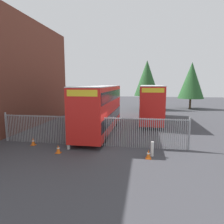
# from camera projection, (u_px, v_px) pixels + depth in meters

# --- Properties ---
(ground_plane) EXTENTS (100.00, 100.00, 0.00)m
(ground_plane) POSITION_uv_depth(u_px,v_px,m) (118.00, 124.00, 22.60)
(ground_plane) COLOR #3D3D42
(palisade_fence) EXTENTS (14.24, 0.14, 2.35)m
(palisade_fence) POSITION_uv_depth(u_px,v_px,m) (91.00, 130.00, 14.77)
(palisade_fence) COLOR gray
(palisade_fence) RESTS_ON ground
(double_decker_bus_near_gate) EXTENTS (2.54, 10.81, 4.42)m
(double_decker_bus_near_gate) POSITION_uv_depth(u_px,v_px,m) (100.00, 107.00, 18.62)
(double_decker_bus_near_gate) COLOR red
(double_decker_bus_near_gate) RESTS_ON ground
(double_decker_bus_behind_fence_left) EXTENTS (2.54, 10.81, 4.42)m
(double_decker_bus_behind_fence_left) POSITION_uv_depth(u_px,v_px,m) (151.00, 102.00, 24.36)
(double_decker_bus_behind_fence_left) COLOR red
(double_decker_bus_behind_fence_left) RESTS_ON ground
(bollard_near_left) EXTENTS (0.20, 0.20, 0.95)m
(bollard_near_left) POSITION_uv_depth(u_px,v_px,m) (68.00, 143.00, 13.98)
(bollard_near_left) COLOR silver
(bollard_near_left) RESTS_ON ground
(bollard_center_front) EXTENTS (0.20, 0.20, 0.95)m
(bollard_center_front) POSITION_uv_depth(u_px,v_px,m) (152.00, 149.00, 12.64)
(bollard_center_front) COLOR silver
(bollard_center_front) RESTS_ON ground
(traffic_cone_by_gate) EXTENTS (0.34, 0.34, 0.59)m
(traffic_cone_by_gate) POSITION_uv_depth(u_px,v_px,m) (33.00, 141.00, 14.90)
(traffic_cone_by_gate) COLOR orange
(traffic_cone_by_gate) RESTS_ON ground
(traffic_cone_mid_forecourt) EXTENTS (0.34, 0.34, 0.59)m
(traffic_cone_mid_forecourt) POSITION_uv_depth(u_px,v_px,m) (148.00, 154.00, 12.22)
(traffic_cone_mid_forecourt) COLOR orange
(traffic_cone_mid_forecourt) RESTS_ON ground
(traffic_cone_near_kerb) EXTENTS (0.34, 0.34, 0.59)m
(traffic_cone_near_kerb) POSITION_uv_depth(u_px,v_px,m) (58.00, 149.00, 13.21)
(traffic_cone_near_kerb) COLOR orange
(traffic_cone_near_kerb) RESTS_ON ground
(tree_tall_back) EXTENTS (4.39, 4.39, 8.74)m
(tree_tall_back) POSITION_uv_depth(u_px,v_px,m) (147.00, 78.00, 35.17)
(tree_tall_back) COLOR #4C3823
(tree_tall_back) RESTS_ON ground
(tree_short_side) EXTENTS (4.59, 4.59, 8.50)m
(tree_short_side) POSITION_uv_depth(u_px,v_px,m) (191.00, 80.00, 35.94)
(tree_short_side) COLOR #4C3823
(tree_short_side) RESTS_ON ground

